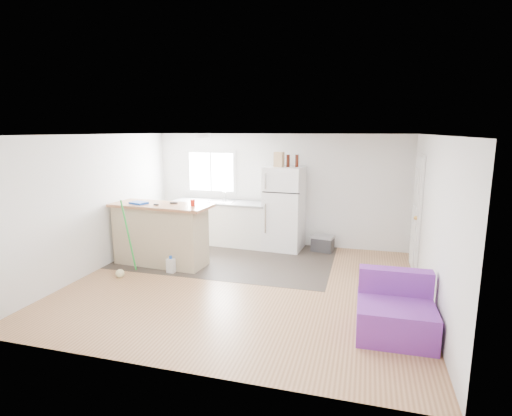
{
  "coord_description": "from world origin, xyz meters",
  "views": [
    {
      "loc": [
        1.83,
        -5.89,
        2.46
      ],
      "look_at": [
        -0.01,
        0.7,
        1.13
      ],
      "focal_mm": 28.0,
      "sensor_mm": 36.0,
      "label": 1
    }
  ],
  "objects_px": {
    "cardboard_box": "(279,159)",
    "cleaner_jug": "(171,265)",
    "blue_tray": "(139,203)",
    "bottle_left": "(288,161)",
    "refrigerator": "(284,208)",
    "cooler": "(323,243)",
    "peninsula": "(161,234)",
    "purple_seat": "(395,313)",
    "red_cup": "(193,203)",
    "mop": "(122,264)",
    "kitchen_cabinets": "(222,222)",
    "bottle_right": "(297,161)"
  },
  "relations": [
    {
      "from": "peninsula",
      "to": "mop",
      "type": "xyz_separation_m",
      "value": [
        -0.31,
        -0.8,
        -0.35
      ]
    },
    {
      "from": "kitchen_cabinets",
      "to": "bottle_right",
      "type": "bearing_deg",
      "value": 1.62
    },
    {
      "from": "cleaner_jug",
      "to": "mop",
      "type": "bearing_deg",
      "value": -146.49
    },
    {
      "from": "red_cup",
      "to": "peninsula",
      "type": "bearing_deg",
      "value": -179.98
    },
    {
      "from": "refrigerator",
      "to": "cleaner_jug",
      "type": "xyz_separation_m",
      "value": [
        -1.61,
        -1.97,
        -0.74
      ]
    },
    {
      "from": "red_cup",
      "to": "bottle_left",
      "type": "xyz_separation_m",
      "value": [
        1.42,
        1.51,
        0.66
      ]
    },
    {
      "from": "red_cup",
      "to": "blue_tray",
      "type": "relative_size",
      "value": 0.4
    },
    {
      "from": "purple_seat",
      "to": "cleaner_jug",
      "type": "bearing_deg",
      "value": 160.8
    },
    {
      "from": "blue_tray",
      "to": "bottle_left",
      "type": "xyz_separation_m",
      "value": [
        2.46,
        1.6,
        0.7
      ]
    },
    {
      "from": "kitchen_cabinets",
      "to": "purple_seat",
      "type": "relative_size",
      "value": 2.36
    },
    {
      "from": "bottle_left",
      "to": "mop",
      "type": "bearing_deg",
      "value": -136.09
    },
    {
      "from": "mop",
      "to": "red_cup",
      "type": "relative_size",
      "value": 11.38
    },
    {
      "from": "cardboard_box",
      "to": "cleaner_jug",
      "type": "bearing_deg",
      "value": -128.69
    },
    {
      "from": "refrigerator",
      "to": "blue_tray",
      "type": "height_order",
      "value": "refrigerator"
    },
    {
      "from": "kitchen_cabinets",
      "to": "mop",
      "type": "xyz_separation_m",
      "value": [
        -0.92,
        -2.42,
        -0.25
      ]
    },
    {
      "from": "refrigerator",
      "to": "bottle_right",
      "type": "height_order",
      "value": "bottle_right"
    },
    {
      "from": "purple_seat",
      "to": "mop",
      "type": "relative_size",
      "value": 0.67
    },
    {
      "from": "bottle_left",
      "to": "red_cup",
      "type": "bearing_deg",
      "value": -133.24
    },
    {
      "from": "peninsula",
      "to": "refrigerator",
      "type": "relative_size",
      "value": 1.09
    },
    {
      "from": "purple_seat",
      "to": "refrigerator",
      "type": "bearing_deg",
      "value": 121.81
    },
    {
      "from": "purple_seat",
      "to": "bottle_left",
      "type": "bearing_deg",
      "value": 121.27
    },
    {
      "from": "cooler",
      "to": "refrigerator",
      "type": "bearing_deg",
      "value": -166.93
    },
    {
      "from": "purple_seat",
      "to": "blue_tray",
      "type": "xyz_separation_m",
      "value": [
        -4.42,
        1.52,
        0.89
      ]
    },
    {
      "from": "mop",
      "to": "bottle_left",
      "type": "xyz_separation_m",
      "value": [
        2.4,
        2.31,
        1.63
      ]
    },
    {
      "from": "cardboard_box",
      "to": "bottle_left",
      "type": "distance_m",
      "value": 0.19
    },
    {
      "from": "blue_tray",
      "to": "peninsula",
      "type": "bearing_deg",
      "value": 12.7
    },
    {
      "from": "peninsula",
      "to": "bottle_left",
      "type": "relative_size",
      "value": 7.62
    },
    {
      "from": "red_cup",
      "to": "bottle_left",
      "type": "height_order",
      "value": "bottle_left"
    },
    {
      "from": "kitchen_cabinets",
      "to": "cardboard_box",
      "type": "distance_m",
      "value": 1.92
    },
    {
      "from": "red_cup",
      "to": "cardboard_box",
      "type": "relative_size",
      "value": 0.4
    },
    {
      "from": "refrigerator",
      "to": "cooler",
      "type": "bearing_deg",
      "value": 6.58
    },
    {
      "from": "peninsula",
      "to": "cardboard_box",
      "type": "xyz_separation_m",
      "value": [
        1.9,
        1.5,
        1.31
      ]
    },
    {
      "from": "kitchen_cabinets",
      "to": "cooler",
      "type": "xyz_separation_m",
      "value": [
        2.21,
        -0.02,
        -0.31
      ]
    },
    {
      "from": "purple_seat",
      "to": "blue_tray",
      "type": "relative_size",
      "value": 3.04
    },
    {
      "from": "kitchen_cabinets",
      "to": "cooler",
      "type": "relative_size",
      "value": 4.36
    },
    {
      "from": "kitchen_cabinets",
      "to": "blue_tray",
      "type": "height_order",
      "value": "kitchen_cabinets"
    },
    {
      "from": "peninsula",
      "to": "cooler",
      "type": "relative_size",
      "value": 3.84
    },
    {
      "from": "mop",
      "to": "kitchen_cabinets",
      "type": "bearing_deg",
      "value": 68.36
    },
    {
      "from": "refrigerator",
      "to": "bottle_left",
      "type": "relative_size",
      "value": 6.96
    },
    {
      "from": "bottle_right",
      "to": "mop",
      "type": "bearing_deg",
      "value": -137.39
    },
    {
      "from": "cardboard_box",
      "to": "purple_seat",
      "type": "bearing_deg",
      "value": -55.29
    },
    {
      "from": "red_cup",
      "to": "cleaner_jug",
      "type": "bearing_deg",
      "value": -124.81
    },
    {
      "from": "peninsula",
      "to": "red_cup",
      "type": "height_order",
      "value": "red_cup"
    },
    {
      "from": "refrigerator",
      "to": "purple_seat",
      "type": "distance_m",
      "value": 3.83
    },
    {
      "from": "blue_tray",
      "to": "cooler",
      "type": "bearing_deg",
      "value": 27.96
    },
    {
      "from": "peninsula",
      "to": "red_cup",
      "type": "bearing_deg",
      "value": 4.1
    },
    {
      "from": "cleaner_jug",
      "to": "peninsula",
      "type": "bearing_deg",
      "value": 138.56
    },
    {
      "from": "blue_tray",
      "to": "bottle_left",
      "type": "distance_m",
      "value": 3.02
    },
    {
      "from": "mop",
      "to": "refrigerator",
      "type": "bearing_deg",
      "value": 44.85
    },
    {
      "from": "peninsula",
      "to": "mop",
      "type": "bearing_deg",
      "value": -107.22
    }
  ]
}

